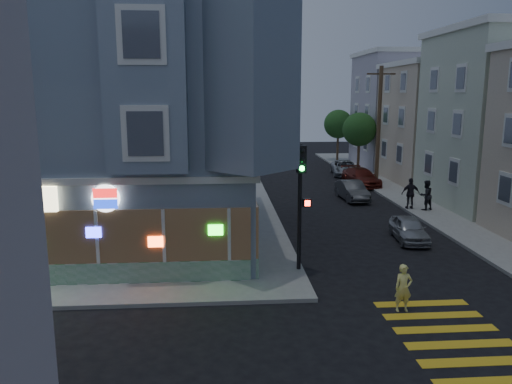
{
  "coord_description": "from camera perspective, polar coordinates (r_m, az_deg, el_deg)",
  "views": [
    {
      "loc": [
        -0.33,
        -13.92,
        7.07
      ],
      "look_at": [
        1.24,
        7.19,
        2.89
      ],
      "focal_mm": 35.0,
      "sensor_mm": 36.0,
      "label": 1
    }
  ],
  "objects": [
    {
      "name": "sidewalk_nw",
      "position": [
        39.82,
        -23.49,
        0.11
      ],
      "size": [
        33.0,
        42.0,
        0.15
      ],
      "primitive_type": "cube",
      "color": "gray",
      "rests_on": "ground"
    },
    {
      "name": "parked_car_b",
      "position": [
        34.29,
        10.92,
        0.16
      ],
      "size": [
        1.58,
        4.0,
        1.29
      ],
      "primitive_type": "imported",
      "rotation": [
        0.0,
        0.0,
        0.06
      ],
      "color": "#3C3E41",
      "rests_on": "ground"
    },
    {
      "name": "ground",
      "position": [
        15.61,
        -2.69,
        -15.78
      ],
      "size": [
        120.0,
        120.0,
        0.0
      ],
      "primitive_type": "plane",
      "color": "black",
      "rests_on": "ground"
    },
    {
      "name": "running_child",
      "position": [
        17.38,
        16.49,
        -10.48
      ],
      "size": [
        0.58,
        0.38,
        1.59
      ],
      "primitive_type": "imported",
      "rotation": [
        0.0,
        0.0,
        0.0
      ],
      "color": "#F8F17F",
      "rests_on": "ground"
    },
    {
      "name": "pedestrian_a",
      "position": [
        31.79,
        18.84,
        -0.35
      ],
      "size": [
        1.06,
        0.95,
        1.82
      ],
      "primitive_type": "imported",
      "rotation": [
        0.0,
        0.0,
        3.49
      ],
      "color": "black",
      "rests_on": "sidewalk_ne"
    },
    {
      "name": "row_house_c",
      "position": [
        43.74,
        22.9,
        7.12
      ],
      "size": [
        12.0,
        8.6,
        9.0
      ],
      "primitive_type": "cube",
      "color": "beige",
      "rests_on": "sidewalk_ne"
    },
    {
      "name": "pedestrian_b",
      "position": [
        31.84,
        17.25,
        -0.17
      ],
      "size": [
        1.13,
        0.53,
        1.88
      ],
      "primitive_type": "imported",
      "rotation": [
        0.0,
        0.0,
        3.08
      ],
      "color": "#252129",
      "rests_on": "sidewalk_ne"
    },
    {
      "name": "street_tree_far",
      "position": [
        53.5,
        9.39,
        7.65
      ],
      "size": [
        3.0,
        3.0,
        5.3
      ],
      "color": "#4C3826",
      "rests_on": "sidewalk_ne"
    },
    {
      "name": "parked_car_d",
      "position": [
        44.74,
        10.08,
        2.73
      ],
      "size": [
        2.69,
        4.85,
        1.28
      ],
      "primitive_type": "imported",
      "rotation": [
        0.0,
        0.0,
        -0.13
      ],
      "color": "#9CA1A6",
      "rests_on": "ground"
    },
    {
      "name": "traffic_signal",
      "position": [
        19.37,
        5.17,
        0.64
      ],
      "size": [
        0.61,
        0.56,
        5.02
      ],
      "rotation": [
        0.0,
        0.0,
        0.18
      ],
      "color": "black",
      "rests_on": "sidewalk_nw"
    },
    {
      "name": "parked_car_a",
      "position": [
        25.53,
        17.08,
        -4.05
      ],
      "size": [
        1.74,
        3.59,
        1.18
      ],
      "primitive_type": "imported",
      "rotation": [
        0.0,
        0.0,
        -0.1
      ],
      "color": "#9A9DA1",
      "rests_on": "ground"
    },
    {
      "name": "utility_pole",
      "position": [
        39.94,
        13.86,
        7.58
      ],
      "size": [
        2.2,
        0.3,
        9.0
      ],
      "color": "#4C3826",
      "rests_on": "sidewalk_ne"
    },
    {
      "name": "street_tree_near",
      "position": [
        45.78,
        11.74,
        7.0
      ],
      "size": [
        3.0,
        3.0,
        5.3
      ],
      "color": "#4C3826",
      "rests_on": "sidewalk_ne"
    },
    {
      "name": "fire_hydrant",
      "position": [
        33.34,
        17.15,
        -0.59
      ],
      "size": [
        0.46,
        0.26,
        0.79
      ],
      "color": "silver",
      "rests_on": "sidewalk_ne"
    },
    {
      "name": "row_house_d",
      "position": [
        51.88,
        18.45,
        8.75
      ],
      "size": [
        12.0,
        8.6,
        10.5
      ],
      "primitive_type": "cube",
      "color": "#9B95A4",
      "rests_on": "sidewalk_ne"
    },
    {
      "name": "parked_car_c",
      "position": [
        39.77,
        11.91,
        1.67
      ],
      "size": [
        2.49,
        4.88,
        1.36
      ],
      "primitive_type": "imported",
      "rotation": [
        0.0,
        0.0,
        0.13
      ],
      "color": "#5F1D15",
      "rests_on": "ground"
    },
    {
      "name": "corner_building",
      "position": [
        25.57,
        -17.23,
        7.86
      ],
      "size": [
        14.6,
        14.6,
        11.4
      ],
      "color": "slate",
      "rests_on": "sidewalk_nw"
    }
  ]
}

